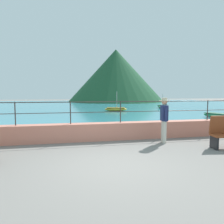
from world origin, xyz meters
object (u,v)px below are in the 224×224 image
(person_walking, at_px, (164,118))
(boat_0, at_px, (116,109))
(boat_2, at_px, (162,106))
(boat_3, at_px, (218,115))

(person_walking, height_order, boat_0, boat_0)
(person_walking, relative_size, boat_2, 0.76)
(boat_0, distance_m, boat_3, 9.76)
(boat_0, relative_size, boat_2, 1.06)
(boat_2, relative_size, boat_3, 0.93)
(boat_2, height_order, boat_3, boat_2)
(person_walking, relative_size, boat_0, 0.72)
(boat_0, relative_size, boat_3, 0.99)
(boat_3, bearing_deg, person_walking, -139.35)
(person_walking, height_order, boat_2, boat_2)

